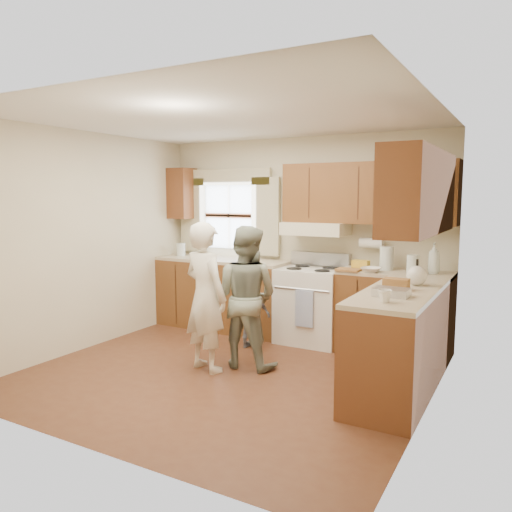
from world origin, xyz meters
The scene contains 6 objects.
room centered at (0.00, 0.00, 1.25)m, with size 3.80×3.80×3.80m.
kitchen_fixtures centered at (0.61, 1.08, 0.84)m, with size 3.80×2.25×2.15m.
stove centered at (0.30, 1.44, 0.47)m, with size 0.76×0.67×1.07m.
woman_left centered at (-0.26, 0.00, 0.76)m, with size 0.55×0.36×1.51m, color silver.
woman_right centered at (0.04, 0.29, 0.73)m, with size 0.71×0.56×1.47m, color #243C28.
child centered at (-0.22, 0.85, 0.40)m, with size 0.47×0.20×0.80m, color slate.
Camera 1 is at (2.59, -4.08, 1.77)m, focal length 35.00 mm.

